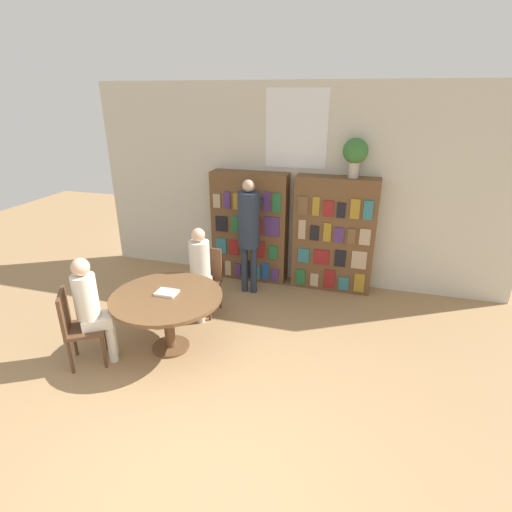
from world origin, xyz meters
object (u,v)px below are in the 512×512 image
object	(u,v)px
reading_table	(167,304)
librarian_standing	(249,225)
chair_left_side	(205,277)
chair_near_camera	(77,324)
bookshelf_left	(250,227)
bookshelf_right	(334,235)
seated_reader_left	(199,268)
flower_vase	(355,153)
seated_reader_right	(92,304)

from	to	relation	value
reading_table	librarian_standing	distance (m)	1.79
chair_left_side	chair_near_camera	bearing A→B (deg)	63.00
bookshelf_left	bookshelf_right	size ratio (longest dim) A/B	1.00
bookshelf_right	reading_table	world-z (taller)	bookshelf_right
reading_table	chair_left_side	world-z (taller)	chair_left_side
bookshelf_left	librarian_standing	bearing A→B (deg)	-74.16
bookshelf_left	seated_reader_left	size ratio (longest dim) A/B	1.39
seated_reader_left	bookshelf_left	bearing A→B (deg)	-98.22
chair_left_side	librarian_standing	distance (m)	0.98
bookshelf_left	reading_table	distance (m)	2.21
bookshelf_right	reading_table	size ratio (longest dim) A/B	1.36
flower_vase	chair_near_camera	xyz separation A→B (m)	(-2.66, -2.70, -1.57)
seated_reader_right	bookshelf_left	bearing A→B (deg)	126.37
flower_vase	reading_table	size ratio (longest dim) A/B	0.42
bookshelf_right	librarian_standing	bearing A→B (deg)	-156.81
seated_reader_left	librarian_standing	size ratio (longest dim) A/B	0.72
librarian_standing	seated_reader_left	bearing A→B (deg)	-115.73
reading_table	librarian_standing	bearing A→B (deg)	74.39
reading_table	chair_near_camera	distance (m)	0.98
seated_reader_right	flower_vase	bearing A→B (deg)	103.33
seated_reader_right	librarian_standing	world-z (taller)	librarian_standing
flower_vase	reading_table	bearing A→B (deg)	-130.22
flower_vase	chair_left_side	distance (m)	2.66
bookshelf_left	bookshelf_right	world-z (taller)	same
reading_table	seated_reader_right	bearing A→B (deg)	-147.24
librarian_standing	chair_left_side	bearing A→B (deg)	-120.60
bookshelf_right	librarian_standing	world-z (taller)	bookshelf_right
bookshelf_right	seated_reader_right	size ratio (longest dim) A/B	1.37
flower_vase	seated_reader_left	size ratio (longest dim) A/B	0.43
bookshelf_left	seated_reader_left	xyz separation A→B (m)	(-0.28, -1.37, -0.15)
bookshelf_left	seated_reader_right	world-z (taller)	bookshelf_left
reading_table	seated_reader_right	size ratio (longest dim) A/B	1.01
bookshelf_left	reading_table	size ratio (longest dim) A/B	1.36
flower_vase	seated_reader_right	distance (m)	3.86
chair_near_camera	bookshelf_right	bearing A→B (deg)	104.91
flower_vase	chair_left_side	world-z (taller)	flower_vase
chair_left_side	seated_reader_right	xyz separation A→B (m)	(-0.72, -1.40, 0.21)
reading_table	chair_near_camera	size ratio (longest dim) A/B	1.42
flower_vase	seated_reader_right	world-z (taller)	flower_vase
bookshelf_left	chair_near_camera	xyz separation A→B (m)	(-1.14, -2.70, -0.36)
bookshelf_left	flower_vase	bearing A→B (deg)	0.18
chair_left_side	seated_reader_left	world-z (taller)	seated_reader_left
bookshelf_right	chair_near_camera	xyz separation A→B (m)	(-2.46, -2.70, -0.36)
bookshelf_right	flower_vase	size ratio (longest dim) A/B	3.20
chair_left_side	librarian_standing	size ratio (longest dim) A/B	0.52
chair_left_side	bookshelf_left	bearing A→B (deg)	-99.42
chair_near_camera	librarian_standing	xyz separation A→B (m)	(1.29, 2.19, 0.56)
reading_table	librarian_standing	world-z (taller)	librarian_standing
librarian_standing	bookshelf_left	bearing A→B (deg)	105.84
bookshelf_right	chair_left_side	distance (m)	2.02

